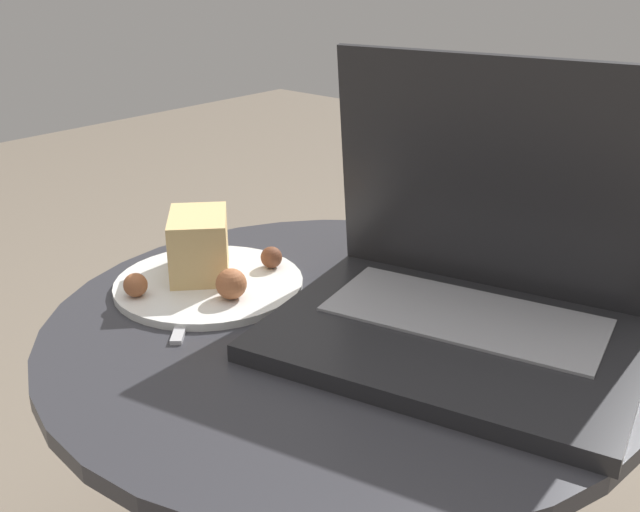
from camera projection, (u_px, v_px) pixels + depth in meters
The scene contains 5 objects.
table at pixel (342, 438), 0.86m from camera, with size 0.64×0.64×0.50m.
laptop at pixel (467, 283), 0.76m from camera, with size 0.41×0.33×0.28m.
beer_glass at pixel (409, 165), 0.90m from camera, with size 0.07×0.07×0.26m.
snack_plate at pixel (205, 265), 0.88m from camera, with size 0.22×0.22×0.08m.
fork at pixel (189, 302), 0.84m from camera, with size 0.12×0.13×0.01m.
Camera 1 is at (0.45, -0.56, 0.87)m, focal length 42.00 mm.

